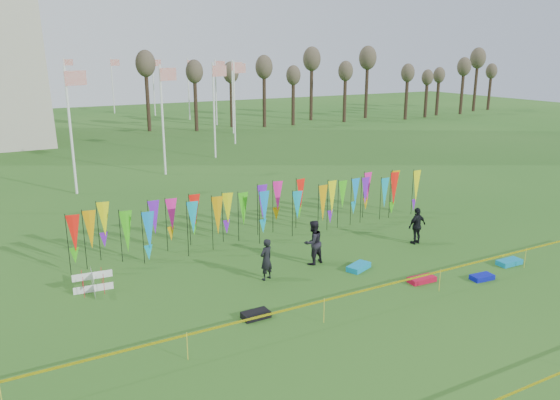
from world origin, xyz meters
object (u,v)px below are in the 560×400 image
kite_bag_blue (482,277)px  kite_bag_black (256,315)px  box_kite (93,282)px  person_mid (313,242)px  person_left (266,259)px  kite_bag_red (422,279)px  kite_bag_teal (509,262)px  kite_bag_turquoise (359,267)px  person_right (417,226)px

kite_bag_blue → kite_bag_black: (-9.47, 1.42, 0.01)m
box_kite → person_mid: bearing=-9.8°
kite_bag_black → person_mid: bearing=37.1°
person_left → kite_bag_red: (5.35, -3.19, -0.76)m
kite_bag_red → kite_bag_teal: size_ratio=1.01×
box_kite → kite_bag_red: size_ratio=0.74×
box_kite → person_left: bearing=-18.1°
kite_bag_black → kite_bag_turquoise: bearing=17.6°
person_mid → person_left: bearing=1.0°
person_mid → kite_bag_black: 5.54m
kite_bag_red → kite_bag_teal: kite_bag_teal is taller
person_mid → kite_bag_black: (-4.36, -3.30, -0.86)m
kite_bag_turquoise → kite_bag_blue: kite_bag_turquoise is taller
person_mid → kite_bag_turquoise: person_mid is taller
kite_bag_blue → kite_bag_red: bearing=156.8°
kite_bag_black → box_kite: bearing=133.2°
person_right → person_left: bearing=-1.6°
person_mid → kite_bag_blue: bearing=126.1°
kite_bag_blue → kite_bag_teal: 2.37m
person_left → kite_bag_teal: (9.95, -3.61, -0.75)m
box_kite → kite_bag_blue: size_ratio=0.89×
person_left → person_mid: size_ratio=0.88×
kite_bag_blue → kite_bag_black: bearing=171.4°
person_right → box_kite: bearing=-10.8°
kite_bag_red → kite_bag_black: (-7.17, 0.44, 0.01)m
kite_bag_teal → person_right: bearing=113.3°
person_right → kite_bag_red: (-2.90, -3.55, -0.79)m
kite_bag_black → kite_bag_blue: bearing=-8.6°
kite_bag_turquoise → kite_bag_teal: size_ratio=1.01×
box_kite → person_right: size_ratio=0.46×
kite_bag_black → kite_bag_teal: size_ratio=0.85×
kite_bag_teal → kite_bag_black: bearing=175.9°
person_right → kite_bag_red: size_ratio=1.59×
person_right → kite_bag_blue: person_right is taller
kite_bag_blue → kite_bag_red: size_ratio=0.83×
person_right → kite_bag_blue: bearing=78.4°
kite_bag_turquoise → kite_bag_red: (1.45, -2.25, -0.01)m
person_mid → kite_bag_red: bearing=115.8°
kite_bag_teal → kite_bag_red: bearing=174.9°
box_kite → kite_bag_black: (4.54, -4.83, -0.30)m
box_kite → kite_bag_teal: box_kite is taller
kite_bag_black → person_left: bearing=56.5°
kite_bag_turquoise → kite_bag_black: size_ratio=1.19×
person_left → kite_bag_turquoise: 4.08m
person_right → person_mid: bearing=-5.9°
kite_bag_black → kite_bag_red: bearing=-3.5°
kite_bag_blue → kite_bag_black: size_ratio=0.98×
person_left → kite_bag_teal: person_left is taller
person_right → kite_bag_black: 10.57m
box_kite → person_mid: (8.90, -1.53, 0.56)m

